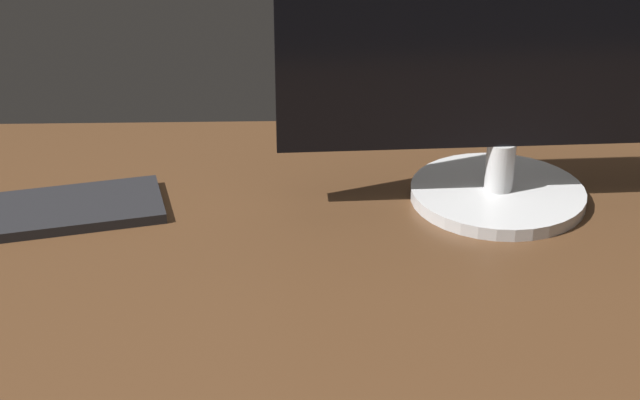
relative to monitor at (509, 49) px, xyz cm
name	(u,v)px	position (x,y,z in cm)	size (l,w,h in cm)	color
desk	(295,274)	(-25.03, -15.55, -20.58)	(140.00, 84.00, 2.00)	#4C301C
monitor	(509,49)	(0.00, 0.00, 0.00)	(54.69, 21.59, 38.95)	silver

